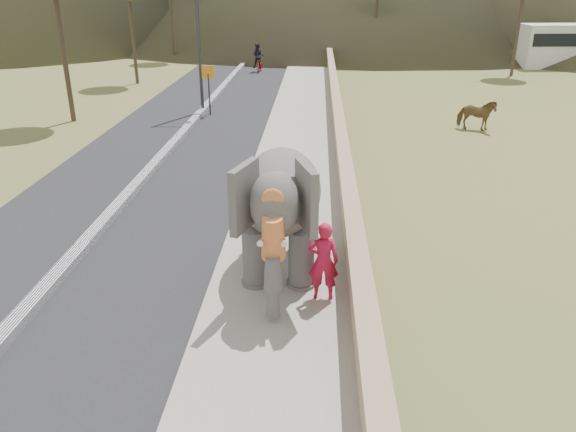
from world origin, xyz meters
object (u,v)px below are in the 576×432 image
object	(u,v)px
lamppost	(203,10)
cow	(476,115)
elephant_and_man	(281,208)
motorcyclist	(259,61)

from	to	relation	value
lamppost	cow	size ratio (longest dim) A/B	4.88
elephant_and_man	motorcyclist	world-z (taller)	elephant_and_man
lamppost	elephant_and_man	world-z (taller)	lamppost
motorcyclist	lamppost	bearing A→B (deg)	-95.44
cow	lamppost	bearing A→B (deg)	93.28
cow	motorcyclist	xyz separation A→B (m)	(-11.24, 16.15, 0.10)
lamppost	elephant_and_man	bearing A→B (deg)	-74.03
elephant_and_man	motorcyclist	distance (m)	29.81
lamppost	cow	xyz separation A→B (m)	(12.49, -3.01, -4.18)
lamppost	motorcyclist	world-z (taller)	lamppost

